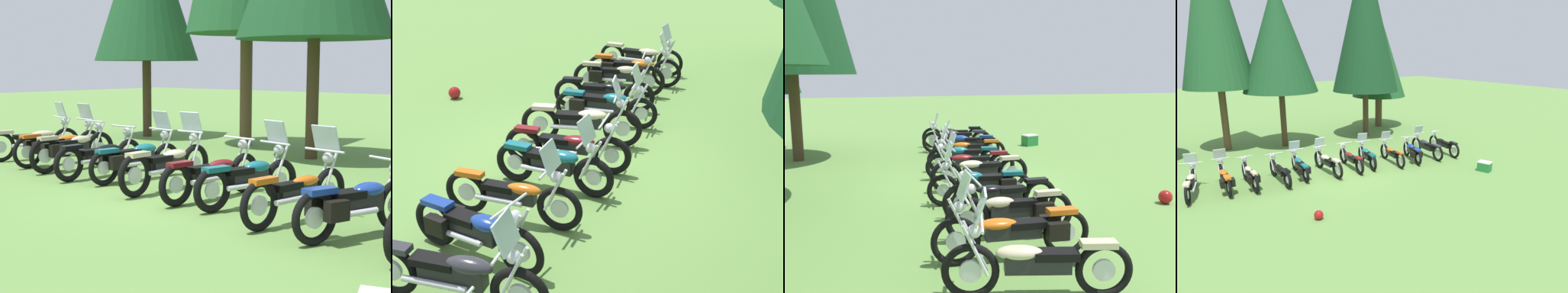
% 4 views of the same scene
% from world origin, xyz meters
% --- Properties ---
extents(ground_plane, '(80.00, 80.00, 0.00)m').
position_xyz_m(ground_plane, '(0.00, 0.00, 0.00)').
color(ground_plane, '#608C42').
extents(motorcycle_0, '(0.87, 2.32, 1.37)m').
position_xyz_m(motorcycle_0, '(-5.52, 0.71, 0.47)').
color(motorcycle_0, black).
rests_on(motorcycle_0, ground_plane).
extents(motorcycle_1, '(0.63, 2.42, 1.38)m').
position_xyz_m(motorcycle_1, '(-4.41, 0.57, 0.47)').
color(motorcycle_1, black).
rests_on(motorcycle_1, ground_plane).
extents(motorcycle_2, '(0.61, 2.24, 1.04)m').
position_xyz_m(motorcycle_2, '(-3.57, 0.31, 0.46)').
color(motorcycle_2, black).
rests_on(motorcycle_2, ground_plane).
extents(motorcycle_3, '(0.73, 2.30, 1.01)m').
position_xyz_m(motorcycle_3, '(-2.48, 0.19, 0.43)').
color(motorcycle_3, black).
rests_on(motorcycle_3, ground_plane).
extents(motorcycle_4, '(0.73, 2.23, 1.35)m').
position_xyz_m(motorcycle_4, '(-1.60, 0.33, 0.46)').
color(motorcycle_4, black).
rests_on(motorcycle_4, ground_plane).
extents(motorcycle_5, '(0.60, 2.39, 1.39)m').
position_xyz_m(motorcycle_5, '(-0.49, 0.08, 0.48)').
color(motorcycle_5, black).
rests_on(motorcycle_5, ground_plane).
extents(motorcycle_6, '(0.71, 2.35, 1.01)m').
position_xyz_m(motorcycle_6, '(0.61, 0.04, 0.43)').
color(motorcycle_6, black).
rests_on(motorcycle_6, ground_plane).
extents(motorcycle_7, '(0.75, 2.13, 1.36)m').
position_xyz_m(motorcycle_7, '(1.40, -0.00, 0.46)').
color(motorcycle_7, black).
rests_on(motorcycle_7, ground_plane).
extents(motorcycle_8, '(0.71, 2.24, 1.37)m').
position_xyz_m(motorcycle_8, '(2.52, -0.35, 0.45)').
color(motorcycle_8, black).
rests_on(motorcycle_8, ground_plane).
extents(motorcycle_9, '(1.01, 2.09, 1.01)m').
position_xyz_m(motorcycle_9, '(3.53, -0.59, 0.46)').
color(motorcycle_9, black).
rests_on(motorcycle_9, ground_plane).
extents(motorcycle_10, '(0.72, 2.43, 1.38)m').
position_xyz_m(motorcycle_10, '(4.54, -0.42, 0.48)').
color(motorcycle_10, black).
rests_on(motorcycle_10, ground_plane).
extents(motorcycle_11, '(0.63, 2.38, 1.02)m').
position_xyz_m(motorcycle_11, '(5.56, -0.55, 0.45)').
color(motorcycle_11, black).
rests_on(motorcycle_11, ground_plane).
extents(picnic_cooler, '(0.54, 0.63, 0.41)m').
position_xyz_m(picnic_cooler, '(5.16, -3.39, 0.21)').
color(picnic_cooler, '#1E7233').
rests_on(picnic_cooler, ground_plane).
extents(dropped_helmet, '(0.29, 0.29, 0.29)m').
position_xyz_m(dropped_helmet, '(-2.56, -3.46, 0.15)').
color(dropped_helmet, maroon).
rests_on(dropped_helmet, ground_plane).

